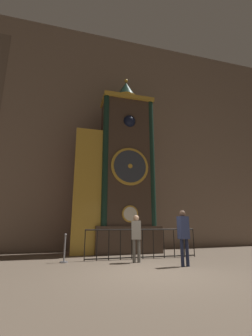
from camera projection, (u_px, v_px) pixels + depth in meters
name	position (u px, v px, depth m)	size (l,w,h in m)	color
ground_plane	(155.00, 274.00, 6.09)	(28.00, 28.00, 0.00)	brown
cathedral_back_wall	(111.00, 132.00, 13.53)	(24.00, 0.32, 13.40)	#7A6656
clock_tower	(118.00, 172.00, 11.48)	(4.21, 1.78, 9.44)	#423328
railing_fence	(143.00, 242.00, 8.89)	(4.58, 0.05, 1.12)	black
visitor_near	(136.00, 233.00, 8.11)	(0.39, 0.31, 1.64)	#58554F
visitor_far	(183.00, 232.00, 7.40)	(0.37, 0.26, 1.76)	#1B213A
stanchion_post	(64.00, 253.00, 7.95)	(0.28, 0.28, 0.99)	gray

